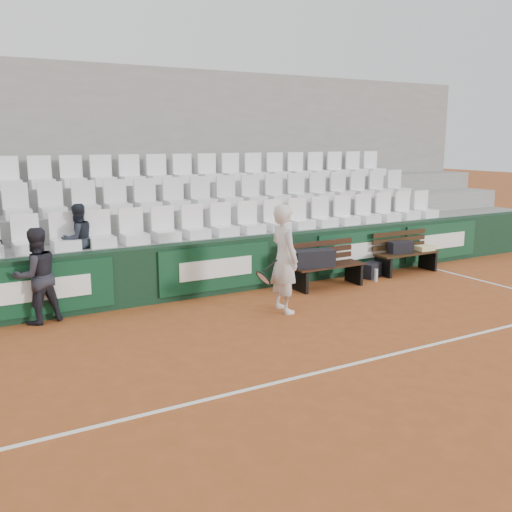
% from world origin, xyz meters
% --- Properties ---
extents(ground, '(80.00, 80.00, 0.00)m').
position_xyz_m(ground, '(0.00, 0.00, 0.00)').
color(ground, '#9D4D23').
rests_on(ground, ground).
extents(court_baseline, '(18.00, 0.06, 0.01)m').
position_xyz_m(court_baseline, '(0.00, 0.00, 0.00)').
color(court_baseline, white).
rests_on(court_baseline, ground).
extents(back_barrier, '(18.00, 0.34, 1.00)m').
position_xyz_m(back_barrier, '(0.07, 3.99, 0.50)').
color(back_barrier, black).
rests_on(back_barrier, ground).
extents(grandstand_tier_front, '(18.00, 0.95, 1.00)m').
position_xyz_m(grandstand_tier_front, '(0.00, 4.62, 0.50)').
color(grandstand_tier_front, gray).
rests_on(grandstand_tier_front, ground).
extents(grandstand_tier_mid, '(18.00, 0.95, 1.45)m').
position_xyz_m(grandstand_tier_mid, '(0.00, 5.58, 0.72)').
color(grandstand_tier_mid, gray).
rests_on(grandstand_tier_mid, ground).
extents(grandstand_tier_back, '(18.00, 0.95, 1.90)m').
position_xyz_m(grandstand_tier_back, '(0.00, 6.53, 0.95)').
color(grandstand_tier_back, gray).
rests_on(grandstand_tier_back, ground).
extents(grandstand_rear_wall, '(18.00, 0.30, 4.40)m').
position_xyz_m(grandstand_rear_wall, '(0.00, 7.15, 2.20)').
color(grandstand_rear_wall, gray).
rests_on(grandstand_rear_wall, ground).
extents(seat_row_front, '(11.90, 0.44, 0.63)m').
position_xyz_m(seat_row_front, '(0.00, 4.45, 1.31)').
color(seat_row_front, white).
rests_on(seat_row_front, grandstand_tier_front).
extents(seat_row_mid, '(11.90, 0.44, 0.63)m').
position_xyz_m(seat_row_mid, '(0.00, 5.40, 1.77)').
color(seat_row_mid, silver).
rests_on(seat_row_mid, grandstand_tier_mid).
extents(seat_row_back, '(11.90, 0.44, 0.63)m').
position_xyz_m(seat_row_back, '(0.00, 6.35, 2.21)').
color(seat_row_back, white).
rests_on(seat_row_back, grandstand_tier_back).
extents(bench_left, '(1.50, 0.56, 0.45)m').
position_xyz_m(bench_left, '(1.96, 3.32, 0.23)').
color(bench_left, '#31190E').
rests_on(bench_left, ground).
extents(bench_right, '(1.50, 0.56, 0.45)m').
position_xyz_m(bench_right, '(4.18, 3.48, 0.23)').
color(bench_right, black).
rests_on(bench_right, ground).
extents(sports_bag_left, '(0.82, 0.50, 0.33)m').
position_xyz_m(sports_bag_left, '(1.61, 3.29, 0.61)').
color(sports_bag_left, black).
rests_on(sports_bag_left, bench_left).
extents(sports_bag_right, '(0.55, 0.31, 0.24)m').
position_xyz_m(sports_bag_right, '(4.02, 3.50, 0.57)').
color(sports_bag_right, black).
rests_on(sports_bag_right, bench_right).
extents(towel, '(0.40, 0.30, 0.11)m').
position_xyz_m(towel, '(4.67, 3.45, 0.50)').
color(towel, beige).
rests_on(towel, bench_right).
extents(sports_bag_ground, '(0.58, 0.46, 0.31)m').
position_xyz_m(sports_bag_ground, '(3.25, 3.55, 0.15)').
color(sports_bag_ground, black).
rests_on(sports_bag_ground, ground).
extents(water_bottle_near, '(0.06, 0.06, 0.22)m').
position_xyz_m(water_bottle_near, '(1.46, 3.29, 0.11)').
color(water_bottle_near, silver).
rests_on(water_bottle_near, ground).
extents(water_bottle_far, '(0.07, 0.07, 0.26)m').
position_xyz_m(water_bottle_far, '(3.10, 3.20, 0.13)').
color(water_bottle_far, silver).
rests_on(water_bottle_far, ground).
extents(tennis_player, '(0.72, 0.67, 1.81)m').
position_xyz_m(tennis_player, '(0.37, 2.40, 0.90)').
color(tennis_player, silver).
rests_on(tennis_player, ground).
extents(ball_kid, '(0.85, 0.74, 1.51)m').
position_xyz_m(ball_kid, '(-3.30, 3.78, 0.76)').
color(ball_kid, black).
rests_on(ball_kid, ground).
extents(spectator_c, '(0.71, 0.62, 1.22)m').
position_xyz_m(spectator_c, '(-2.48, 4.50, 1.61)').
color(spectator_c, black).
rests_on(spectator_c, grandstand_tier_front).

